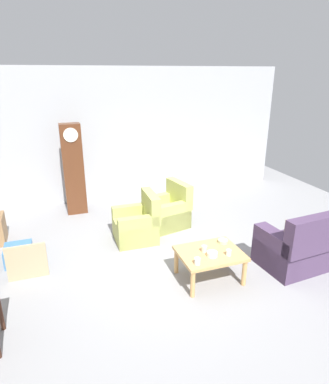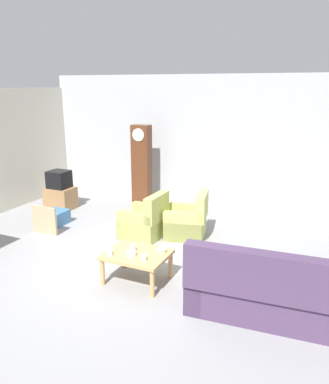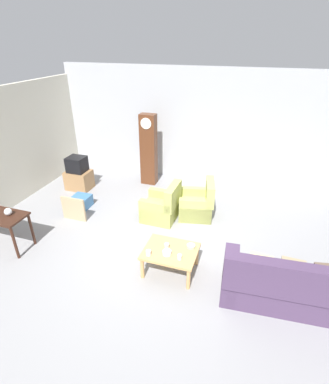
# 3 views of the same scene
# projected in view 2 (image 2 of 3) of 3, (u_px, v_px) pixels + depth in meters

# --- Properties ---
(ground_plane) EXTENTS (10.40, 10.40, 0.00)m
(ground_plane) POSITION_uv_depth(u_px,v_px,m) (132.00, 263.00, 6.58)
(ground_plane) COLOR gray
(garage_door_wall) EXTENTS (8.40, 0.16, 3.20)m
(garage_door_wall) POSITION_uv_depth(u_px,v_px,m) (203.00, 143.00, 9.30)
(garage_door_wall) COLOR #ADAFB5
(garage_door_wall) RESTS_ON ground_plane
(couch_floral) EXTENTS (2.16, 1.04, 1.04)m
(couch_floral) POSITION_uv_depth(u_px,v_px,m) (268.00, 293.00, 4.96)
(couch_floral) COLOR #4C3856
(couch_floral) RESTS_ON ground_plane
(armchair_olive_near) EXTENTS (0.81, 0.78, 0.92)m
(armchair_olive_near) POSITION_uv_depth(u_px,v_px,m) (145.00, 223.00, 7.62)
(armchair_olive_near) COLOR tan
(armchair_olive_near) RESTS_ON ground_plane
(armchair_olive_far) EXTENTS (0.93, 0.91, 0.92)m
(armchair_olive_far) POSITION_uv_depth(u_px,v_px,m) (188.00, 222.00, 7.66)
(armchair_olive_far) COLOR #B9BE63
(armchair_olive_far) RESTS_ON ground_plane
(coffee_table_wood) EXTENTS (0.96, 0.76, 0.47)m
(coffee_table_wood) POSITION_uv_depth(u_px,v_px,m) (137.00, 257.00, 5.88)
(coffee_table_wood) COLOR tan
(coffee_table_wood) RESTS_ON ground_plane
(grandfather_clock) EXTENTS (0.44, 0.30, 2.04)m
(grandfather_clock) POSITION_uv_depth(u_px,v_px,m) (142.00, 167.00, 9.34)
(grandfather_clock) COLOR #562D19
(grandfather_clock) RESTS_ON ground_plane
(tv_stand_cabinet) EXTENTS (0.68, 0.52, 0.53)m
(tv_stand_cabinet) POSITION_uv_depth(u_px,v_px,m) (61.00, 198.00, 9.41)
(tv_stand_cabinet) COLOR #997047
(tv_stand_cabinet) RESTS_ON ground_plane
(tv_crt) EXTENTS (0.48, 0.44, 0.42)m
(tv_crt) POSITION_uv_depth(u_px,v_px,m) (59.00, 179.00, 9.28)
(tv_crt) COLOR black
(tv_crt) RESTS_ON tv_stand_cabinet
(framed_picture_leaning) EXTENTS (0.60, 0.05, 0.58)m
(framed_picture_leaning) POSITION_uv_depth(u_px,v_px,m) (44.00, 220.00, 7.81)
(framed_picture_leaning) COLOR tan
(framed_picture_leaning) RESTS_ON ground_plane
(storage_box_blue) EXTENTS (0.44, 0.46, 0.30)m
(storage_box_blue) POSITION_uv_depth(u_px,v_px,m) (56.00, 217.00, 8.40)
(storage_box_blue) COLOR teal
(storage_box_blue) RESTS_ON ground_plane
(cup_white_porcelain) EXTENTS (0.08, 0.08, 0.09)m
(cup_white_porcelain) POSITION_uv_depth(u_px,v_px,m) (144.00, 257.00, 5.60)
(cup_white_porcelain) COLOR white
(cup_white_porcelain) RESTS_ON coffee_table_wood
(cup_blue_rimmed) EXTENTS (0.08, 0.08, 0.10)m
(cup_blue_rimmed) POSITION_uv_depth(u_px,v_px,m) (110.00, 252.00, 5.76)
(cup_blue_rimmed) COLOR silver
(cup_blue_rimmed) RESTS_ON coffee_table_wood
(cup_cream_tall) EXTENTS (0.09, 0.09, 0.10)m
(cup_cream_tall) POSITION_uv_depth(u_px,v_px,m) (133.00, 248.00, 5.91)
(cup_cream_tall) COLOR beige
(cup_cream_tall) RESTS_ON coffee_table_wood
(bowl_white_stacked) EXTENTS (0.16, 0.16, 0.07)m
(bowl_white_stacked) POSITION_uv_depth(u_px,v_px,m) (131.00, 254.00, 5.75)
(bowl_white_stacked) COLOR white
(bowl_white_stacked) RESTS_ON coffee_table_wood
(bowl_shallow_green) EXTENTS (0.16, 0.16, 0.05)m
(bowl_shallow_green) POSITION_uv_depth(u_px,v_px,m) (162.00, 250.00, 5.89)
(bowl_shallow_green) COLOR #B2C69E
(bowl_shallow_green) RESTS_ON coffee_table_wood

